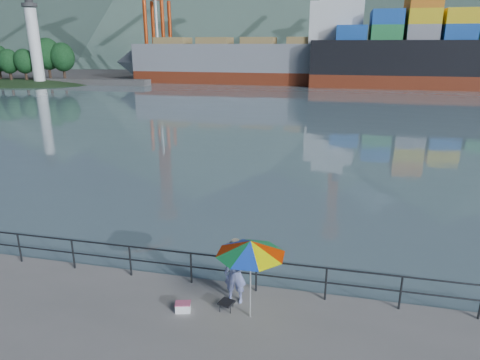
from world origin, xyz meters
name	(u,v)px	position (x,y,z in m)	size (l,w,h in m)	color
harbor_water	(325,68)	(0.00, 130.00, 0.00)	(500.00, 280.00, 0.00)	slate
far_dock	(364,77)	(10.00, 93.00, 0.00)	(200.00, 40.00, 0.40)	#514F4C
guardrail	(160,264)	(0.00, 1.70, 0.52)	(22.00, 0.06, 1.03)	#2D3033
lighthouse_islet	(16,81)	(-54.97, 61.99, 0.26)	(48.00, 26.40, 19.20)	#263F1E
fisherman	(236,273)	(2.53, 1.08, 0.87)	(0.64, 0.42, 1.75)	navy
beach_umbrella	(251,248)	(3.08, 0.44, 2.04)	(2.35, 2.35, 2.23)	white
folding_stool	(226,305)	(2.38, 0.60, 0.13)	(0.47, 0.47, 0.24)	black
cooler_bag	(183,307)	(1.25, 0.26, 0.12)	(0.40, 0.27, 0.23)	white
fishing_rod	(231,284)	(2.19, 1.90, 0.00)	(0.02, 0.02, 2.29)	black
bulk_carrier	(264,59)	(-9.24, 73.21, 4.21)	(46.17, 7.99, 14.50)	maroon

